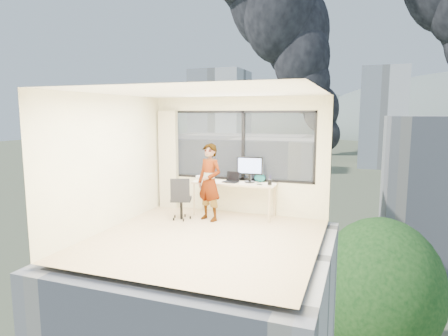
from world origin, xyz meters
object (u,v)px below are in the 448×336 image
at_px(chair, 181,198).
at_px(monitor, 250,169).
at_px(desk, 234,199).
at_px(handbag, 260,178).
at_px(person, 209,182).
at_px(laptop, 231,178).
at_px(game_console, 204,177).

height_order(chair, monitor, monitor).
distance_m(desk, handbag, 0.73).
distance_m(person, laptop, 0.56).
xyz_separation_m(chair, game_console, (0.17, 0.85, 0.32)).
xyz_separation_m(desk, game_console, (-0.80, 0.19, 0.41)).
relative_size(chair, handbag, 3.70).
height_order(desk, monitor, monitor).
height_order(desk, chair, chair).
height_order(person, laptop, person).
height_order(chair, game_console, chair).
relative_size(desk, game_console, 6.19).
bearing_deg(desk, monitor, 16.67).
distance_m(laptop, handbag, 0.64).
relative_size(game_console, laptop, 0.86).
height_order(person, monitor, person).
bearing_deg(laptop, handbag, 33.59).
bearing_deg(game_console, desk, 0.31).
bearing_deg(laptop, desk, 41.23).
xyz_separation_m(monitor, handbag, (0.20, 0.10, -0.19)).
bearing_deg(monitor, laptop, -165.13).
xyz_separation_m(desk, laptop, (-0.07, -0.04, 0.48)).
height_order(monitor, handbag, monitor).
distance_m(monitor, handbag, 0.29).
bearing_deg(person, handbag, 59.13).
relative_size(chair, laptop, 2.74).
bearing_deg(handbag, chair, -147.63).
xyz_separation_m(monitor, game_console, (-1.12, 0.10, -0.25)).
distance_m(chair, person, 0.70).
relative_size(chair, monitor, 1.62).
bearing_deg(game_console, monitor, 8.97).
relative_size(monitor, handbag, 2.28).
distance_m(game_console, laptop, 0.77).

